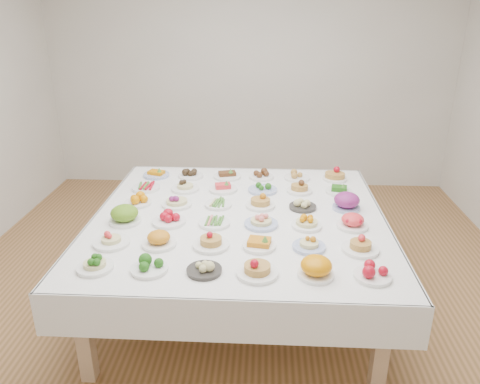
# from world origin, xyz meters

# --- Properties ---
(room_envelope) EXTENTS (5.02, 5.02, 2.81)m
(room_envelope) POSITION_xyz_m (0.00, 0.00, 1.83)
(room_envelope) COLOR #9E6C41
(room_envelope) RESTS_ON ground
(display_table) EXTENTS (2.18, 2.18, 0.75)m
(display_table) POSITION_xyz_m (0.02, -0.18, 0.68)
(display_table) COLOR white
(display_table) RESTS_ON ground
(dish_0) EXTENTS (0.22, 0.22, 0.12)m
(dish_0) POSITION_xyz_m (-0.80, -0.99, 0.80)
(dish_0) COLOR white
(dish_0) RESTS_ON display_table
(dish_1) EXTENTS (0.22, 0.22, 0.10)m
(dish_1) POSITION_xyz_m (-0.47, -0.99, 0.80)
(dish_1) COLOR white
(dish_1) RESTS_ON display_table
(dish_2) EXTENTS (0.21, 0.21, 0.08)m
(dish_2) POSITION_xyz_m (-0.14, -0.99, 0.78)
(dish_2) COLOR #2D2B28
(dish_2) RESTS_ON display_table
(dish_3) EXTENTS (0.26, 0.25, 0.15)m
(dish_3) POSITION_xyz_m (0.17, -1.00, 0.82)
(dish_3) COLOR white
(dish_3) RESTS_ON display_table
(dish_4) EXTENTS (0.21, 0.21, 0.13)m
(dish_4) POSITION_xyz_m (0.51, -0.99, 0.81)
(dish_4) COLOR white
(dish_4) RESTS_ON display_table
(dish_5) EXTENTS (0.22, 0.22, 0.10)m
(dish_5) POSITION_xyz_m (0.84, -0.99, 0.80)
(dish_5) COLOR white
(dish_5) RESTS_ON display_table
(dish_6) EXTENTS (0.24, 0.24, 0.12)m
(dish_6) POSITION_xyz_m (-0.80, -0.67, 0.80)
(dish_6) COLOR white
(dish_6) RESTS_ON display_table
(dish_7) EXTENTS (0.22, 0.22, 0.12)m
(dish_7) POSITION_xyz_m (-0.48, -0.67, 0.80)
(dish_7) COLOR white
(dish_7) RESTS_ON display_table
(dish_8) EXTENTS (0.24, 0.24, 0.13)m
(dish_8) POSITION_xyz_m (-0.14, -0.67, 0.81)
(dish_8) COLOR white
(dish_8) RESTS_ON display_table
(dish_9) EXTENTS (0.22, 0.22, 0.10)m
(dish_9) POSITION_xyz_m (0.18, -0.66, 0.79)
(dish_9) COLOR white
(dish_9) RESTS_ON display_table
(dish_10) EXTENTS (0.21, 0.21, 0.10)m
(dish_10) POSITION_xyz_m (0.50, -0.66, 0.79)
(dish_10) COLOR #4C66B2
(dish_10) RESTS_ON display_table
(dish_11) EXTENTS (0.23, 0.23, 0.12)m
(dish_11) POSITION_xyz_m (0.83, -0.68, 0.80)
(dish_11) COLOR white
(dish_11) RESTS_ON display_table
(dish_12) EXTENTS (0.23, 0.23, 0.14)m
(dish_12) POSITION_xyz_m (-0.80, -0.34, 0.82)
(dish_12) COLOR white
(dish_12) RESTS_ON display_table
(dish_13) EXTENTS (0.24, 0.24, 0.11)m
(dish_13) POSITION_xyz_m (-0.48, -0.33, 0.80)
(dish_13) COLOR white
(dish_13) RESTS_ON display_table
(dish_14) EXTENTS (0.22, 0.22, 0.05)m
(dish_14) POSITION_xyz_m (-0.15, -0.34, 0.77)
(dish_14) COLOR white
(dish_14) RESTS_ON display_table
(dish_15) EXTENTS (0.24, 0.24, 0.13)m
(dish_15) POSITION_xyz_m (0.19, -0.34, 0.81)
(dish_15) COLOR #4C66B2
(dish_15) RESTS_ON display_table
(dish_16) EXTENTS (0.21, 0.21, 0.12)m
(dish_16) POSITION_xyz_m (0.51, -0.34, 0.81)
(dish_16) COLOR white
(dish_16) RESTS_ON display_table
(dish_17) EXTENTS (0.24, 0.24, 0.14)m
(dish_17) POSITION_xyz_m (0.83, -0.33, 0.82)
(dish_17) COLOR white
(dish_17) RESTS_ON display_table
(dish_18) EXTENTS (0.21, 0.21, 0.10)m
(dish_18) POSITION_xyz_m (-0.79, -0.01, 0.79)
(dish_18) COLOR white
(dish_18) RESTS_ON display_table
(dish_19) EXTENTS (0.23, 0.23, 0.12)m
(dish_19) POSITION_xyz_m (-0.48, -0.02, 0.81)
(dish_19) COLOR white
(dish_19) RESTS_ON display_table
(dish_20) EXTENTS (0.21, 0.21, 0.05)m
(dish_20) POSITION_xyz_m (-0.16, -0.01, 0.77)
(dish_20) COLOR white
(dish_20) RESTS_ON display_table
(dish_21) EXTENTS (0.23, 0.23, 0.12)m
(dish_21) POSITION_xyz_m (0.18, -0.00, 0.80)
(dish_21) COLOR white
(dish_21) RESTS_ON display_table
(dish_22) EXTENTS (0.21, 0.21, 0.08)m
(dish_22) POSITION_xyz_m (0.50, -0.02, 0.78)
(dish_22) COLOR #2D2B28
(dish_22) RESTS_ON display_table
(dish_23) EXTENTS (0.21, 0.21, 0.13)m
(dish_23) POSITION_xyz_m (0.84, -0.01, 0.82)
(dish_23) COLOR #4C66B2
(dish_23) RESTS_ON display_table
(dish_24) EXTENTS (0.23, 0.23, 0.06)m
(dish_24) POSITION_xyz_m (-0.81, 0.32, 0.78)
(dish_24) COLOR white
(dish_24) RESTS_ON display_table
(dish_25) EXTENTS (0.23, 0.23, 0.12)m
(dish_25) POSITION_xyz_m (-0.47, 0.32, 0.80)
(dish_25) COLOR white
(dish_25) RESTS_ON display_table
(dish_26) EXTENTS (0.24, 0.24, 0.10)m
(dish_26) POSITION_xyz_m (-0.15, 0.32, 0.79)
(dish_26) COLOR white
(dish_26) RESTS_ON display_table
(dish_27) EXTENTS (0.24, 0.24, 0.09)m
(dish_27) POSITION_xyz_m (0.19, 0.32, 0.79)
(dish_27) COLOR #4C66B2
(dish_27) RESTS_ON display_table
(dish_28) EXTENTS (0.21, 0.21, 0.12)m
(dish_28) POSITION_xyz_m (0.50, 0.32, 0.81)
(dish_28) COLOR white
(dish_28) RESTS_ON display_table
(dish_29) EXTENTS (0.22, 0.22, 0.09)m
(dish_29) POSITION_xyz_m (0.83, 0.32, 0.78)
(dish_29) COLOR white
(dish_29) RESTS_ON display_table
(dish_30) EXTENTS (0.23, 0.23, 0.10)m
(dish_30) POSITION_xyz_m (-0.79, 0.64, 0.79)
(dish_30) COLOR #4C66B2
(dish_30) RESTS_ON display_table
(dish_31) EXTENTS (0.22, 0.22, 0.09)m
(dish_31) POSITION_xyz_m (-0.47, 0.64, 0.79)
(dish_31) COLOR white
(dish_31) RESTS_ON display_table
(dish_32) EXTENTS (0.24, 0.24, 0.10)m
(dish_32) POSITION_xyz_m (-0.14, 0.64, 0.79)
(dish_32) COLOR white
(dish_32) RESTS_ON display_table
(dish_33) EXTENTS (0.22, 0.22, 0.10)m
(dish_33) POSITION_xyz_m (0.17, 0.65, 0.80)
(dish_33) COLOR white
(dish_33) RESTS_ON display_table
(dish_34) EXTENTS (0.22, 0.22, 0.10)m
(dish_34) POSITION_xyz_m (0.50, 0.64, 0.79)
(dish_34) COLOR white
(dish_34) RESTS_ON display_table
(dish_35) EXTENTS (0.23, 0.22, 0.14)m
(dish_35) POSITION_xyz_m (0.84, 0.64, 0.82)
(dish_35) COLOR white
(dish_35) RESTS_ON display_table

